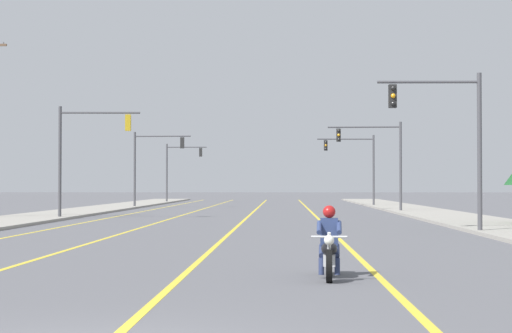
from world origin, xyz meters
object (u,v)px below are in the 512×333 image
(traffic_signal_far_right, at_px, (357,159))
(traffic_signal_far_left, at_px, (178,164))
(traffic_signal_mid_left, at_px, (151,158))
(traffic_signal_near_left, at_px, (83,145))
(traffic_signal_near_right, at_px, (451,129))
(motorcycle_with_rider, at_px, (329,249))
(traffic_signal_mid_right, at_px, (379,152))

(traffic_signal_far_right, xyz_separation_m, traffic_signal_far_left, (-17.48, 15.08, -0.04))
(traffic_signal_far_left, bearing_deg, traffic_signal_mid_left, -89.27)
(traffic_signal_near_left, bearing_deg, traffic_signal_near_right, -37.24)
(motorcycle_with_rider, distance_m, traffic_signal_far_left, 72.18)
(motorcycle_with_rider, relative_size, traffic_signal_far_right, 0.35)
(traffic_signal_far_right, height_order, traffic_signal_far_left, same)
(motorcycle_with_rider, height_order, traffic_signal_near_left, traffic_signal_near_left)
(traffic_signal_near_right, distance_m, traffic_signal_near_left, 21.92)
(traffic_signal_mid_right, bearing_deg, traffic_signal_far_right, 90.62)
(motorcycle_with_rider, relative_size, traffic_signal_mid_left, 0.35)
(traffic_signal_near_right, xyz_separation_m, traffic_signal_far_left, (-17.51, 55.60, 0.02))
(traffic_signal_mid_right, bearing_deg, traffic_signal_near_left, -145.76)
(traffic_signal_near_left, distance_m, traffic_signal_mid_left, 22.43)
(traffic_signal_mid_right, relative_size, traffic_signal_far_left, 1.00)
(traffic_signal_far_right, bearing_deg, traffic_signal_mid_right, -89.38)
(traffic_signal_near_left, bearing_deg, traffic_signal_far_right, 57.40)
(traffic_signal_near_right, height_order, traffic_signal_mid_left, same)
(motorcycle_with_rider, distance_m, traffic_signal_far_right, 56.38)
(motorcycle_with_rider, bearing_deg, traffic_signal_near_left, 112.54)
(motorcycle_with_rider, xyz_separation_m, traffic_signal_far_right, (5.50, 56.01, 3.52))
(traffic_signal_near_right, height_order, traffic_signal_mid_right, same)
(traffic_signal_mid_left, relative_size, traffic_signal_far_left, 1.00)
(motorcycle_with_rider, xyz_separation_m, traffic_signal_mid_right, (5.66, 40.73, 3.52))
(traffic_signal_mid_left, relative_size, traffic_signal_far_right, 1.00)
(motorcycle_with_rider, height_order, traffic_signal_near_right, traffic_signal_near_right)
(traffic_signal_mid_left, xyz_separation_m, traffic_signal_far_right, (17.23, 4.82, 0.02))
(traffic_signal_far_right, distance_m, traffic_signal_far_left, 23.09)
(traffic_signal_near_left, xyz_separation_m, traffic_signal_mid_right, (17.59, 11.98, 0.04))
(traffic_signal_mid_left, bearing_deg, motorcycle_with_rider, -77.09)
(motorcycle_with_rider, relative_size, traffic_signal_near_left, 0.35)
(traffic_signal_near_left, distance_m, traffic_signal_far_right, 32.35)
(traffic_signal_far_left, bearing_deg, traffic_signal_near_right, -72.52)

